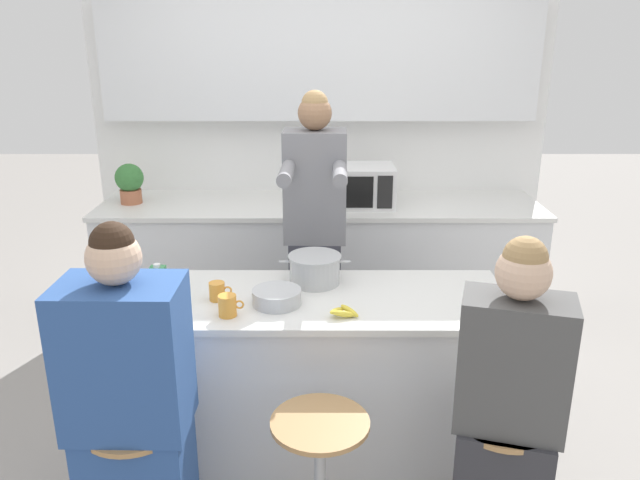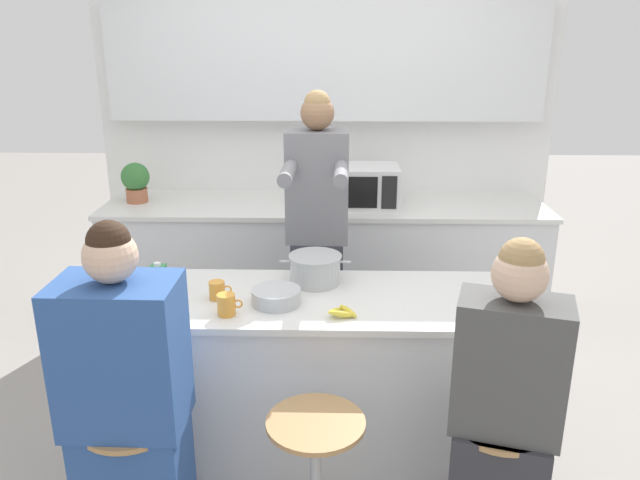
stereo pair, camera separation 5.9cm
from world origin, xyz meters
TOP-DOWN VIEW (x-y plane):
  - ground_plane at (0.00, 0.00)m, footprint 16.00×16.00m
  - wall_back at (0.00, 1.73)m, footprint 3.12×0.22m
  - back_counter at (0.00, 1.40)m, footprint 2.90×0.70m
  - kitchen_island at (0.00, 0.00)m, footprint 1.71×0.66m
  - person_cooking at (-0.03, 0.61)m, footprint 0.34×0.55m
  - person_wrapped_blanket at (-0.69, -0.65)m, footprint 0.43×0.29m
  - person_seated_near at (0.68, -0.65)m, footprint 0.43×0.35m
  - cooking_pot at (-0.02, 0.17)m, footprint 0.34×0.25m
  - fruit_bowl at (-0.19, -0.08)m, footprint 0.22×0.22m
  - coffee_cup_near at (-0.39, -0.19)m, footprint 0.11×0.08m
  - coffee_cup_far at (-0.46, -0.03)m, footprint 0.10×0.07m
  - banana_bunch at (0.10, -0.20)m, footprint 0.14×0.10m
  - juice_carton at (-0.72, -0.03)m, footprint 0.07×0.07m
  - microwave at (0.22, 1.34)m, footprint 0.52×0.35m
  - potted_plant at (-1.25, 1.40)m, footprint 0.18×0.18m

SIDE VIEW (x-z plane):
  - ground_plane at x=0.00m, z-range 0.00..0.00m
  - kitchen_island at x=0.00m, z-range 0.01..0.89m
  - back_counter at x=0.00m, z-range 0.00..0.94m
  - person_seated_near at x=0.68m, z-range -0.06..1.33m
  - person_wrapped_blanket at x=-0.69m, z-range -0.04..1.40m
  - person_cooking at x=-0.03m, z-range 0.00..1.75m
  - banana_bunch at x=0.10m, z-range 0.88..0.92m
  - fruit_bowl at x=-0.19m, z-range 0.88..0.95m
  - coffee_cup_far at x=-0.46m, z-range 0.88..0.96m
  - coffee_cup_near at x=-0.39m, z-range 0.88..0.97m
  - cooking_pot at x=-0.02m, z-range 0.88..1.02m
  - juice_carton at x=-0.72m, z-range 0.87..1.05m
  - microwave at x=0.22m, z-range 0.94..1.20m
  - potted_plant at x=-1.25m, z-range 0.95..1.21m
  - wall_back at x=0.00m, z-range 0.19..2.89m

